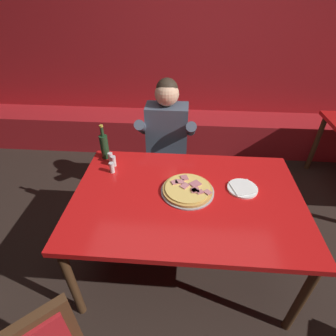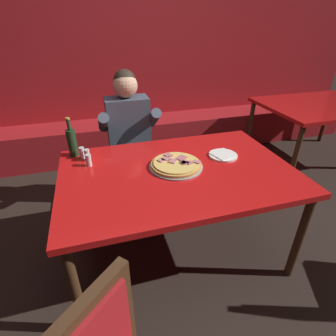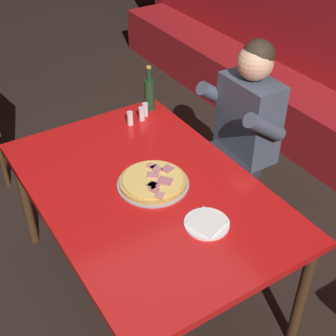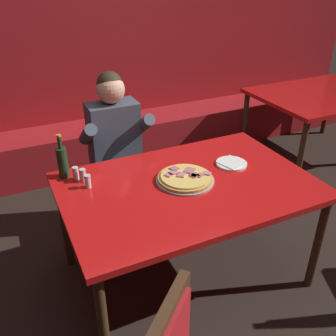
{
  "view_description": "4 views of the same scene",
  "coord_description": "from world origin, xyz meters",
  "px_view_note": "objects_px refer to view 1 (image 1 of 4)",
  "views": [
    {
      "loc": [
        -0.03,
        -1.33,
        1.95
      ],
      "look_at": [
        -0.13,
        0.04,
        0.95
      ],
      "focal_mm": 28.0,
      "sensor_mm": 36.0,
      "label": 1
    },
    {
      "loc": [
        -0.49,
        -1.45,
        1.64
      ],
      "look_at": [
        -0.06,
        0.03,
        0.76
      ],
      "focal_mm": 28.0,
      "sensor_mm": 36.0,
      "label": 2
    },
    {
      "loc": [
        1.6,
        -0.88,
        2.24
      ],
      "look_at": [
        -0.09,
        0.19,
        0.74
      ],
      "focal_mm": 50.0,
      "sensor_mm": 36.0,
      "label": 3
    },
    {
      "loc": [
        -0.96,
        -1.74,
        1.96
      ],
      "look_at": [
        -0.01,
        0.28,
        0.72
      ],
      "focal_mm": 40.0,
      "sensor_mm": 36.0,
      "label": 4
    }
  ],
  "objects_px": {
    "main_dining_table": "(187,203)",
    "pizza": "(188,190)",
    "shaker_black_pepper": "(114,162)",
    "plate_white_paper": "(243,188)",
    "beer_bottle": "(104,146)",
    "shaker_oregano": "(112,168)",
    "shaker_red_pepper_flakes": "(111,158)",
    "diner_seated_blue_shirt": "(166,143)"
  },
  "relations": [
    {
      "from": "beer_bottle",
      "to": "shaker_black_pepper",
      "type": "distance_m",
      "value": 0.16
    },
    {
      "from": "beer_bottle",
      "to": "shaker_oregano",
      "type": "xyz_separation_m",
      "value": [
        0.1,
        -0.2,
        -0.07
      ]
    },
    {
      "from": "beer_bottle",
      "to": "shaker_oregano",
      "type": "distance_m",
      "value": 0.23
    },
    {
      "from": "main_dining_table",
      "to": "shaker_black_pepper",
      "type": "bearing_deg",
      "value": 151.91
    },
    {
      "from": "plate_white_paper",
      "to": "shaker_black_pepper",
      "type": "distance_m",
      "value": 0.99
    },
    {
      "from": "main_dining_table",
      "to": "plate_white_paper",
      "type": "height_order",
      "value": "plate_white_paper"
    },
    {
      "from": "pizza",
      "to": "shaker_black_pepper",
      "type": "xyz_separation_m",
      "value": [
        -0.58,
        0.27,
        0.02
      ]
    },
    {
      "from": "plate_white_paper",
      "to": "beer_bottle",
      "type": "bearing_deg",
      "value": 162.95
    },
    {
      "from": "plate_white_paper",
      "to": "beer_bottle",
      "type": "xyz_separation_m",
      "value": [
        -1.06,
        0.32,
        0.1
      ]
    },
    {
      "from": "main_dining_table",
      "to": "beer_bottle",
      "type": "xyz_separation_m",
      "value": [
        -0.67,
        0.42,
        0.18
      ]
    },
    {
      "from": "main_dining_table",
      "to": "pizza",
      "type": "height_order",
      "value": "pizza"
    },
    {
      "from": "plate_white_paper",
      "to": "shaker_red_pepper_flakes",
      "type": "distance_m",
      "value": 1.03
    },
    {
      "from": "beer_bottle",
      "to": "diner_seated_blue_shirt",
      "type": "xyz_separation_m",
      "value": [
        0.47,
        0.34,
        -0.15
      ]
    },
    {
      "from": "main_dining_table",
      "to": "diner_seated_blue_shirt",
      "type": "distance_m",
      "value": 0.78
    },
    {
      "from": "shaker_red_pepper_flakes",
      "to": "diner_seated_blue_shirt",
      "type": "distance_m",
      "value": 0.58
    },
    {
      "from": "plate_white_paper",
      "to": "shaker_red_pepper_flakes",
      "type": "bearing_deg",
      "value": 165.59
    },
    {
      "from": "beer_bottle",
      "to": "shaker_red_pepper_flakes",
      "type": "relative_size",
      "value": 3.4
    },
    {
      "from": "beer_bottle",
      "to": "shaker_red_pepper_flakes",
      "type": "bearing_deg",
      "value": -48.8
    },
    {
      "from": "main_dining_table",
      "to": "shaker_oregano",
      "type": "bearing_deg",
      "value": 158.57
    },
    {
      "from": "main_dining_table",
      "to": "pizza",
      "type": "relative_size",
      "value": 4.23
    },
    {
      "from": "pizza",
      "to": "shaker_red_pepper_flakes",
      "type": "height_order",
      "value": "shaker_red_pepper_flakes"
    },
    {
      "from": "beer_bottle",
      "to": "shaker_black_pepper",
      "type": "bearing_deg",
      "value": -49.95
    },
    {
      "from": "beer_bottle",
      "to": "shaker_red_pepper_flakes",
      "type": "distance_m",
      "value": 0.11
    },
    {
      "from": "diner_seated_blue_shirt",
      "to": "shaker_black_pepper",
      "type": "bearing_deg",
      "value": -129.98
    },
    {
      "from": "main_dining_table",
      "to": "pizza",
      "type": "distance_m",
      "value": 0.09
    },
    {
      "from": "plate_white_paper",
      "to": "shaker_black_pepper",
      "type": "height_order",
      "value": "shaker_black_pepper"
    },
    {
      "from": "shaker_oregano",
      "to": "shaker_black_pepper",
      "type": "bearing_deg",
      "value": 95.62
    },
    {
      "from": "shaker_red_pepper_flakes",
      "to": "diner_seated_blue_shirt",
      "type": "bearing_deg",
      "value": 44.47
    },
    {
      "from": "diner_seated_blue_shirt",
      "to": "shaker_red_pepper_flakes",
      "type": "bearing_deg",
      "value": -135.53
    },
    {
      "from": "main_dining_table",
      "to": "beer_bottle",
      "type": "bearing_deg",
      "value": 147.97
    },
    {
      "from": "pizza",
      "to": "shaker_black_pepper",
      "type": "height_order",
      "value": "shaker_black_pepper"
    },
    {
      "from": "pizza",
      "to": "main_dining_table",
      "type": "bearing_deg",
      "value": -93.11
    },
    {
      "from": "beer_bottle",
      "to": "shaker_black_pepper",
      "type": "height_order",
      "value": "beer_bottle"
    },
    {
      "from": "plate_white_paper",
      "to": "beer_bottle",
      "type": "height_order",
      "value": "beer_bottle"
    },
    {
      "from": "pizza",
      "to": "diner_seated_blue_shirt",
      "type": "bearing_deg",
      "value": 106.12
    },
    {
      "from": "main_dining_table",
      "to": "diner_seated_blue_shirt",
      "type": "relative_size",
      "value": 1.22
    },
    {
      "from": "plate_white_paper",
      "to": "shaker_red_pepper_flakes",
      "type": "relative_size",
      "value": 2.44
    },
    {
      "from": "shaker_red_pepper_flakes",
      "to": "diner_seated_blue_shirt",
      "type": "height_order",
      "value": "diner_seated_blue_shirt"
    },
    {
      "from": "pizza",
      "to": "shaker_oregano",
      "type": "relative_size",
      "value": 4.28
    },
    {
      "from": "plate_white_paper",
      "to": "shaker_oregano",
      "type": "bearing_deg",
      "value": 172.44
    },
    {
      "from": "pizza",
      "to": "plate_white_paper",
      "type": "bearing_deg",
      "value": 8.15
    },
    {
      "from": "shaker_red_pepper_flakes",
      "to": "main_dining_table",
      "type": "bearing_deg",
      "value": -29.94
    }
  ]
}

